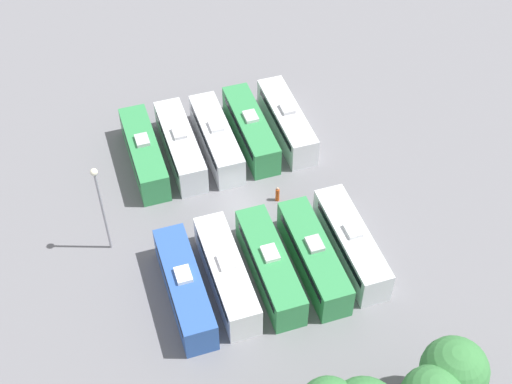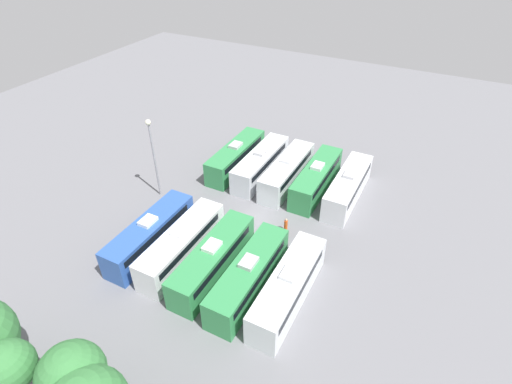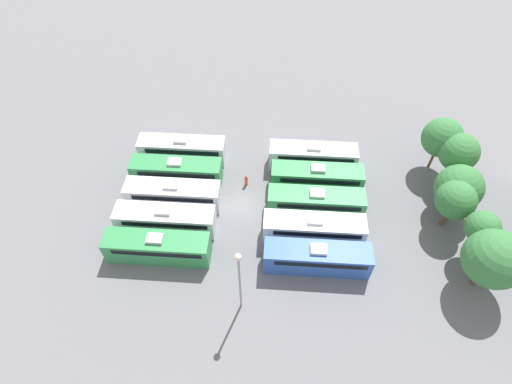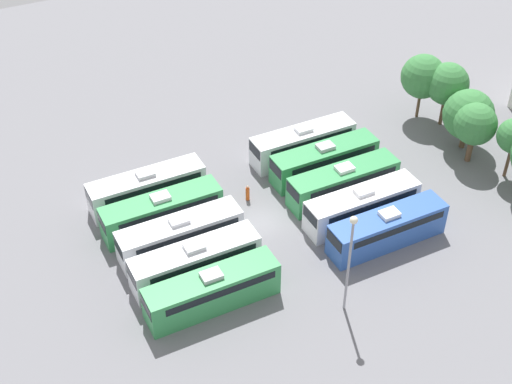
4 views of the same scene
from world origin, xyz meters
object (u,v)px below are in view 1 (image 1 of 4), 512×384
(bus_6, at_px, (314,256))
(bus_7, at_px, (270,265))
(worker_person, at_px, (277,194))
(bus_2, at_px, (216,138))
(bus_3, at_px, (180,145))
(bus_4, at_px, (144,153))
(bus_9, at_px, (185,287))
(light_pole, at_px, (100,198))
(tree_0, at_px, (454,371))
(bus_5, at_px, (351,243))
(bus_0, at_px, (287,121))
(bus_1, at_px, (251,129))
(bus_8, at_px, (227,274))

(bus_6, height_order, bus_7, same)
(bus_6, relative_size, worker_person, 6.62)
(bus_2, distance_m, bus_3, 3.51)
(bus_4, relative_size, worker_person, 6.62)
(bus_3, height_order, worker_person, bus_3)
(bus_9, height_order, light_pole, light_pole)
(bus_2, height_order, bus_3, same)
(tree_0, bearing_deg, bus_5, -86.95)
(bus_0, distance_m, bus_7, 17.90)
(bus_4, bearing_deg, bus_5, 131.21)
(bus_9, bearing_deg, bus_1, -123.32)
(bus_9, xyz_separation_m, tree_0, (-15.02, 14.55, 3.22))
(bus_7, bearing_deg, bus_5, -178.78)
(bus_5, bearing_deg, bus_2, -65.90)
(bus_0, distance_m, tree_0, 30.98)
(bus_2, relative_size, bus_7, 1.00)
(bus_4, relative_size, bus_8, 1.00)
(bus_4, height_order, tree_0, tree_0)
(bus_3, height_order, bus_8, same)
(bus_2, bearing_deg, worker_person, 113.27)
(bus_4, bearing_deg, worker_person, 141.93)
(light_pole, bearing_deg, bus_6, 154.12)
(bus_1, height_order, bus_4, same)
(bus_0, height_order, bus_1, same)
(bus_1, distance_m, bus_2, 3.55)
(bus_9, relative_size, worker_person, 6.62)
(bus_7, bearing_deg, light_pole, -31.71)
(bus_6, xyz_separation_m, bus_7, (3.70, -0.22, 0.00))
(bus_4, relative_size, light_pole, 1.14)
(bus_6, relative_size, tree_0, 1.48)
(worker_person, bearing_deg, bus_8, 47.80)
(bus_2, bearing_deg, tree_0, 104.49)
(bus_1, xyz_separation_m, bus_2, (3.53, 0.28, 0.00))
(bus_7, bearing_deg, bus_3, -78.00)
(bus_4, relative_size, tree_0, 1.48)
(tree_0, bearing_deg, bus_1, -81.96)
(bus_8, xyz_separation_m, worker_person, (-7.06, -7.78, -0.93))
(bus_5, height_order, bus_6, same)
(bus_5, relative_size, bus_8, 1.00)
(bus_6, xyz_separation_m, bus_9, (10.76, -0.30, 0.00))
(bus_3, distance_m, bus_7, 16.51)
(bus_1, xyz_separation_m, worker_person, (0.12, 8.23, -0.93))
(bus_1, xyz_separation_m, bus_3, (7.04, 0.17, 0.00))
(bus_2, distance_m, bus_7, 16.04)
(bus_0, relative_size, bus_9, 1.00)
(bus_3, xyz_separation_m, bus_8, (0.13, 15.85, 0.00))
(bus_6, bearing_deg, bus_9, -1.60)
(light_pole, xyz_separation_m, tree_0, (-19.79, 21.78, -1.30))
(bus_2, xyz_separation_m, tree_0, (-7.88, 30.50, 3.22))
(bus_1, bearing_deg, bus_3, 1.36)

